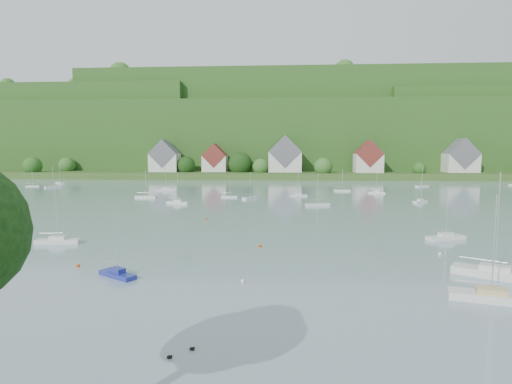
% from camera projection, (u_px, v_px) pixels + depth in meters
% --- Properties ---
extents(far_shore_strip, '(600.00, 60.00, 3.00)m').
position_uv_depth(far_shore_strip, '(275.00, 174.00, 219.15)').
color(far_shore_strip, '#2E511E').
rests_on(far_shore_strip, ground).
extents(forested_ridge, '(620.00, 181.22, 69.89)m').
position_uv_depth(forested_ridge, '(278.00, 137.00, 285.15)').
color(forested_ridge, '#1B4516').
rests_on(forested_ridge, ground).
extents(village_building_0, '(14.00, 10.40, 16.00)m').
position_uv_depth(village_building_0, '(165.00, 159.00, 209.01)').
color(village_building_0, silver).
rests_on(village_building_0, far_shore_strip).
extents(village_building_1, '(12.00, 9.36, 14.00)m').
position_uv_depth(village_building_1, '(215.00, 160.00, 209.46)').
color(village_building_1, silver).
rests_on(village_building_1, far_shore_strip).
extents(village_building_2, '(16.00, 11.44, 18.00)m').
position_uv_depth(village_building_2, '(285.00, 157.00, 206.06)').
color(village_building_2, silver).
rests_on(village_building_2, far_shore_strip).
extents(village_building_3, '(13.00, 10.40, 15.50)m').
position_uv_depth(village_building_3, '(368.00, 159.00, 201.58)').
color(village_building_3, silver).
rests_on(village_building_3, far_shore_strip).
extents(village_building_4, '(15.00, 10.40, 16.50)m').
position_uv_depth(village_building_4, '(461.00, 159.00, 202.63)').
color(village_building_4, silver).
rests_on(village_building_4, far_shore_strip).
extents(near_sailboat_1, '(4.78, 3.77, 6.52)m').
position_uv_depth(near_sailboat_1, '(117.00, 273.00, 44.13)').
color(near_sailboat_1, navy).
rests_on(near_sailboat_1, ground).
extents(near_sailboat_2, '(7.30, 3.83, 9.49)m').
position_uv_depth(near_sailboat_2, '(491.00, 296.00, 36.98)').
color(near_sailboat_2, silver).
rests_on(near_sailboat_2, ground).
extents(near_sailboat_3, '(6.20, 3.58, 8.08)m').
position_uv_depth(near_sailboat_3, '(446.00, 237.00, 62.73)').
color(near_sailboat_3, silver).
rests_on(near_sailboat_3, ground).
extents(near_sailboat_4, '(8.18, 6.35, 11.11)m').
position_uv_depth(near_sailboat_4, '(495.00, 273.00, 43.94)').
color(near_sailboat_4, silver).
rests_on(near_sailboat_4, ground).
extents(near_sailboat_6, '(6.30, 2.42, 8.29)m').
position_uv_depth(near_sailboat_6, '(58.00, 240.00, 60.21)').
color(near_sailboat_6, silver).
rests_on(near_sailboat_6, ground).
extents(mooring_buoy_0, '(0.48, 0.48, 0.48)m').
position_uv_depth(mooring_buoy_0, '(260.00, 247.00, 57.96)').
color(mooring_buoy_0, '#D13C00').
rests_on(mooring_buoy_0, ground).
extents(mooring_buoy_1, '(0.42, 0.42, 0.42)m').
position_uv_depth(mooring_buoy_1, '(243.00, 282.00, 42.32)').
color(mooring_buoy_1, white).
rests_on(mooring_buoy_1, ground).
extents(mooring_buoy_3, '(0.43, 0.43, 0.43)m').
position_uv_depth(mooring_buoy_3, '(206.00, 219.00, 81.39)').
color(mooring_buoy_3, '#D13C00').
rests_on(mooring_buoy_3, ground).
extents(mooring_buoy_4, '(0.44, 0.44, 0.44)m').
position_uv_depth(mooring_buoy_4, '(440.00, 255.00, 53.59)').
color(mooring_buoy_4, white).
rests_on(mooring_buoy_4, ground).
extents(mooring_buoy_5, '(0.41, 0.41, 0.41)m').
position_uv_depth(mooring_buoy_5, '(78.00, 267.00, 48.10)').
color(mooring_buoy_5, '#D13C00').
rests_on(mooring_buoy_5, ground).
extents(duck_pair, '(1.59, 1.44, 0.27)m').
position_uv_depth(duck_pair, '(181.00, 353.00, 27.37)').
color(duck_pair, black).
rests_on(duck_pair, ground).
extents(far_sailboat_cluster, '(189.62, 68.45, 8.71)m').
position_uv_depth(far_sailboat_cluster, '(267.00, 191.00, 134.04)').
color(far_sailboat_cluster, silver).
rests_on(far_sailboat_cluster, ground).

